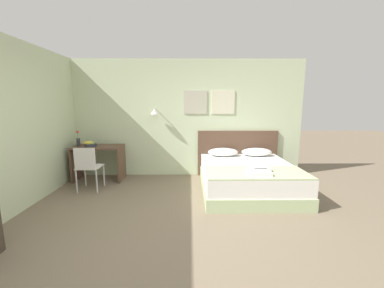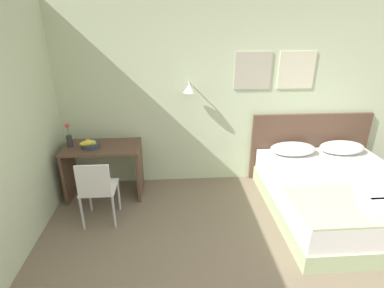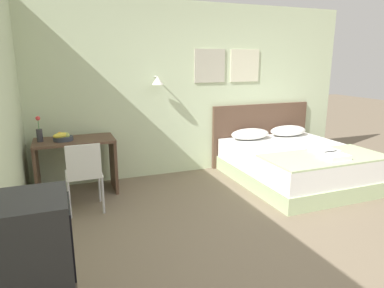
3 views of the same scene
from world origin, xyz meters
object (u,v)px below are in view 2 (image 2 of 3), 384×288
folded_towel_near_foot (374,193)px  desk_chair (97,187)px  flower_vase (69,139)px  fruit_bowl (90,144)px  bed (339,196)px  folded_towel_mid_bed (383,208)px  throw_blanket (372,203)px  pillow_left (293,149)px  desk (104,162)px  headboard (309,146)px  pillow_right (342,147)px

folded_towel_near_foot → desk_chair: 3.18m
flower_vase → fruit_bowl: bearing=-8.9°
bed → folded_towel_mid_bed: 0.78m
throw_blanket → pillow_left: bearing=105.8°
fruit_bowl → flower_vase: (-0.27, 0.04, 0.07)m
throw_blanket → fruit_bowl: (-3.25, 1.21, 0.28)m
bed → folded_towel_mid_bed: size_ratio=6.06×
pillow_left → flower_vase: flower_vase is taller
folded_towel_mid_bed → desk: (-3.13, 1.39, -0.06)m
desk → fruit_bowl: (-0.14, -0.04, 0.29)m
throw_blanket → headboard: bearing=90.0°
pillow_right → fruit_bowl: (-3.62, -0.11, 0.20)m
pillow_left → flower_vase: bearing=-178.8°
headboard → pillow_right: (0.37, -0.27, 0.08)m
headboard → folded_towel_near_foot: headboard is taller
folded_towel_near_foot → desk: (-3.21, 1.12, -0.06)m
folded_towel_near_foot → headboard: bearing=94.0°
desk_chair → desk: bearing=94.8°
pillow_right → flower_vase: flower_vase is taller
pillow_right → throw_blanket: size_ratio=0.40×
bed → desk_chair: (-3.05, -0.01, 0.26)m
bed → folded_towel_mid_bed: bearing=-88.5°
folded_towel_mid_bed → pillow_left: bearing=105.0°
bed → pillow_right: pillow_right is taller
headboard → pillow_left: 0.47m
pillow_left → desk: size_ratio=0.65×
pillow_left → desk: 2.74m
throw_blanket → folded_towel_mid_bed: folded_towel_mid_bed is taller
desk_chair → flower_vase: size_ratio=2.58×
headboard → desk_chair: bearing=-161.5°
bed → pillow_right: (0.37, 0.75, 0.35)m
headboard → desk: bearing=-173.9°
desk_chair → fruit_bowl: 0.74m
folded_towel_near_foot → folded_towel_mid_bed: bearing=-107.0°
pillow_right → folded_towel_near_foot: (-0.27, -1.18, -0.03)m
folded_towel_mid_bed → bed: bearing=91.5°
pillow_left → folded_towel_near_foot: size_ratio=1.94×
flower_vase → folded_towel_mid_bed: bearing=-21.5°
pillow_right → folded_towel_near_foot: bearing=-102.9°
bed → desk_chair: bearing=-179.9°
fruit_bowl → flower_vase: 0.29m
folded_towel_near_foot → desk: desk is taller
folded_towel_mid_bed → flower_vase: flower_vase is taller
headboard → fruit_bowl: headboard is taller
pillow_left → desk_chair: size_ratio=0.77×
folded_towel_near_foot → desk_chair: bearing=172.3°
desk → flower_vase: (-0.41, 0.00, 0.37)m
pillow_right → flower_vase: bearing=-179.1°
desk_chair → folded_towel_mid_bed: bearing=-12.9°
bed → fruit_bowl: 3.36m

